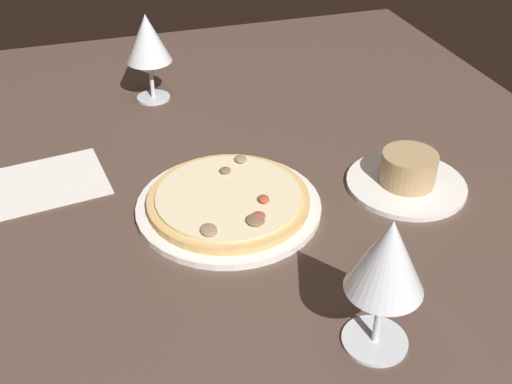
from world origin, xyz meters
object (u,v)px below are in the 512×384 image
pizza_main (229,202)px  wine_glass_far (147,40)px  paper_menu (45,183)px  ramekin_on_saucer (408,175)px  wine_glass_near (388,260)px

pizza_main → wine_glass_far: bearing=-173.4°
wine_glass_far → paper_menu: 33.75cm
pizza_main → ramekin_on_saucer: ramekin_on_saucer is taller
ramekin_on_saucer → wine_glass_far: bearing=-142.3°
paper_menu → wine_glass_far: bearing=131.6°
wine_glass_far → paper_menu: bearing=-40.5°
wine_glass_far → ramekin_on_saucer: bearing=37.7°
paper_menu → ramekin_on_saucer: bearing=64.2°
ramekin_on_saucer → paper_menu: 54.96cm
wine_glass_far → wine_glass_near: (67.39, 13.48, 0.33)cm
wine_glass_far → paper_menu: wine_glass_far is taller
wine_glass_far → paper_menu: size_ratio=0.92×
wine_glass_near → pizza_main: bearing=-162.6°
paper_menu → pizza_main: bearing=52.0°
ramekin_on_saucer → wine_glass_near: bearing=-34.6°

